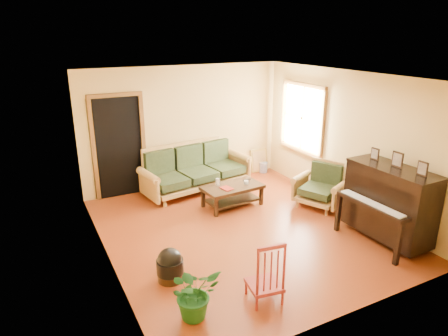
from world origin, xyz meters
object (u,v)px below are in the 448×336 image
coffee_table (232,196)px  piano (389,204)px  ceramic_crock (263,167)px  potted_plant (195,293)px  red_chair (265,270)px  armchair (320,185)px  footstool (170,268)px  sofa (197,168)px

coffee_table → piano: piano is taller
piano → ceramic_crock: 3.75m
coffee_table → piano: bearing=-55.7°
coffee_table → potted_plant: potted_plant is taller
coffee_table → red_chair: 2.93m
coffee_table → piano: 2.85m
armchair → piano: size_ratio=0.61×
red_chair → potted_plant: size_ratio=1.31×
coffee_table → footstool: coffee_table is taller
armchair → red_chair: (-2.51, -1.94, -0.00)m
armchair → sofa: bearing=109.0°
coffee_table → ceramic_crock: 2.12m
coffee_table → ceramic_crock: size_ratio=4.62×
sofa → coffee_table: 1.13m
armchair → potted_plant: size_ratio=1.31×
armchair → piano: piano is taller
ceramic_crock → potted_plant: bearing=-131.4°
coffee_table → red_chair: size_ratio=1.33×
piano → potted_plant: (-3.52, -0.30, -0.29)m
red_chair → armchair: bearing=46.2°
footstool → piano: bearing=-8.8°
piano → ceramic_crock: size_ratio=5.66×
coffee_table → potted_plant: bearing=-126.3°
piano → red_chair: size_ratio=1.63×
sofa → piano: piano is taller
footstool → red_chair: 1.35m
ceramic_crock → potted_plant: potted_plant is taller
coffee_table → red_chair: (-1.02, -2.74, 0.22)m
red_chair → piano: bearing=17.4°
coffee_table → potted_plant: 3.26m
piano → ceramic_crock: (0.01, 3.72, -0.50)m
coffee_table → piano: size_ratio=0.82×
sofa → potted_plant: 4.03m
sofa → piano: bearing=-69.4°
coffee_table → red_chair: red_chair is taller
potted_plant → armchair: bearing=28.1°
ceramic_crock → piano: bearing=-90.2°
sofa → armchair: 2.57m
coffee_table → sofa: bearing=105.5°
piano → footstool: bearing=170.0°
piano → armchair: bearing=92.6°
sofa → ceramic_crock: size_ratio=9.30×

